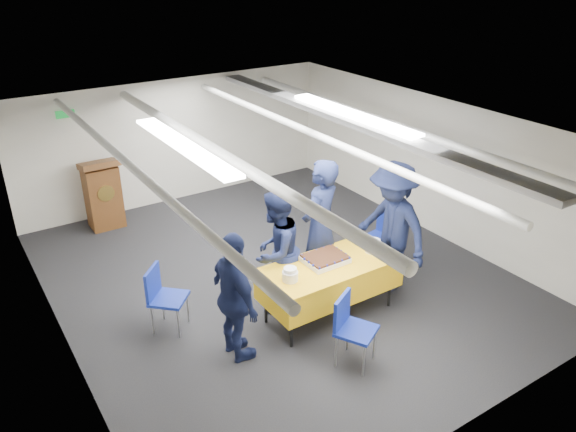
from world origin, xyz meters
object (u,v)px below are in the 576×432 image
object	(u,v)px
sailor_a	(320,228)
sailor_d	(392,227)
sailor_b	(276,251)
chair_left	(162,293)
serving_table	(330,278)
chair_near	(350,323)
sheet_cake	(325,259)
sailor_c	(235,298)
chair_right	(383,232)
podium	(103,194)

from	to	relation	value
sailor_a	sailor_d	xyz separation A→B (m)	(0.90, -0.45, -0.04)
sailor_b	chair_left	bearing A→B (deg)	-42.59
serving_table	chair_near	distance (m)	0.95
serving_table	chair_near	world-z (taller)	chair_near
chair_near	sailor_a	distance (m)	1.62
serving_table	sheet_cake	distance (m)	0.27
sailor_c	sailor_d	distance (m)	2.57
chair_near	chair_right	bearing A→B (deg)	39.18
serving_table	sheet_cake	xyz separation A→B (m)	(-0.03, 0.08, 0.26)
chair_right	chair_left	distance (m)	3.43
sheet_cake	sailor_b	distance (m)	0.65
podium	chair_near	bearing A→B (deg)	-75.70
sheet_cake	chair_left	size ratio (longest dim) A/B	0.63
sheet_cake	podium	xyz separation A→B (m)	(-1.64, 4.16, -0.20)
chair_right	sailor_b	distance (m)	1.99
serving_table	sailor_a	xyz separation A→B (m)	(0.23, 0.56, 0.42)
sailor_d	sailor_b	bearing A→B (deg)	-108.31
sailor_b	sailor_c	world-z (taller)	sailor_b
sailor_a	chair_right	bearing A→B (deg)	159.49
sailor_a	sheet_cake	bearing A→B (deg)	37.56
serving_table	podium	world-z (taller)	podium
chair_near	sailor_c	size ratio (longest dim) A/B	0.53
serving_table	chair_right	bearing A→B (deg)	23.29
sheet_cake	chair_left	distance (m)	2.10
serving_table	sailor_b	size ratio (longest dim) A/B	1.09
serving_table	chair_left	world-z (taller)	chair_left
serving_table	chair_near	size ratio (longest dim) A/B	2.11
podium	sailor_a	xyz separation A→B (m)	(1.90, -3.67, 0.37)
chair_near	podium	bearing A→B (deg)	104.30
serving_table	chair_left	xyz separation A→B (m)	(-1.94, 0.91, -0.03)
sailor_d	podium	bearing A→B (deg)	-149.09
serving_table	sailor_d	distance (m)	1.20
chair_left	sailor_a	world-z (taller)	sailor_a
chair_left	sailor_b	size ratio (longest dim) A/B	0.52
chair_right	sailor_b	size ratio (longest dim) A/B	0.52
podium	sailor_d	size ratio (longest dim) A/B	0.67
sheet_cake	chair_near	bearing A→B (deg)	-109.79
chair_near	chair_left	xyz separation A→B (m)	(-1.57, 1.78, 0.00)
sailor_b	sailor_d	world-z (taller)	sailor_d
sheet_cake	sailor_a	world-z (taller)	sailor_a
podium	sailor_a	bearing A→B (deg)	-62.60
chair_right	sheet_cake	bearing A→B (deg)	-159.62
chair_near	sailor_d	distance (m)	1.84
chair_near	sailor_b	world-z (taller)	sailor_b
sheet_cake	sailor_d	world-z (taller)	sailor_d
serving_table	podium	distance (m)	4.55
chair_right	sailor_d	distance (m)	0.75
sailor_a	sailor_d	bearing A→B (deg)	129.26
chair_right	sailor_b	world-z (taller)	sailor_b
sheet_cake	chair_near	xyz separation A→B (m)	(-0.34, -0.95, -0.28)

